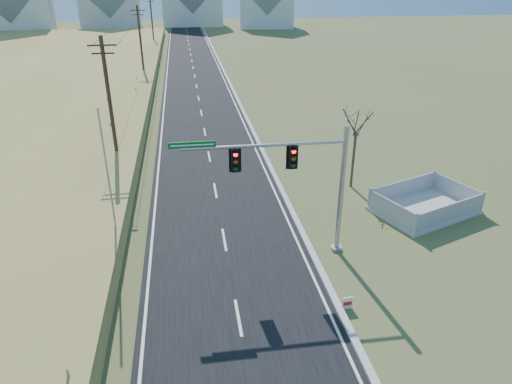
% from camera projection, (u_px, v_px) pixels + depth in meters
% --- Properties ---
extents(ground, '(260.00, 260.00, 0.00)m').
position_uv_depth(ground, '(233.00, 288.00, 20.11)').
color(ground, '#535D2D').
rests_on(ground, ground).
extents(road, '(8.00, 180.00, 0.06)m').
position_uv_depth(road, '(194.00, 71.00, 64.58)').
color(road, black).
rests_on(road, ground).
extents(curb, '(0.30, 180.00, 0.18)m').
position_uv_depth(curb, '(223.00, 69.00, 65.14)').
color(curb, '#B2AFA8').
rests_on(curb, ground).
extents(utility_pole_near, '(1.80, 0.26, 9.00)m').
position_uv_depth(utility_pole_near, '(110.00, 103.00, 30.50)').
color(utility_pole_near, '#422D1E').
rests_on(utility_pole_near, ground).
extents(utility_pole_mid, '(1.80, 0.26, 9.00)m').
position_uv_depth(utility_pole_mid, '(141.00, 42.00, 57.19)').
color(utility_pole_mid, '#422D1E').
rests_on(utility_pole_mid, ground).
extents(utility_pole_far, '(1.80, 0.26, 9.00)m').
position_uv_depth(utility_pole_far, '(152.00, 20.00, 83.89)').
color(utility_pole_far, '#422D1E').
rests_on(utility_pole_far, ground).
extents(traffic_signal_mast, '(8.13, 0.55, 6.46)m').
position_uv_depth(traffic_signal_mast, '(304.00, 178.00, 20.91)').
color(traffic_signal_mast, '#9EA0A5').
rests_on(traffic_signal_mast, ground).
extents(fence_enclosure, '(6.56, 5.52, 1.27)m').
position_uv_depth(fence_enclosure, '(424.00, 207.00, 26.48)').
color(fence_enclosure, '#B7B5AD').
rests_on(fence_enclosure, ground).
extents(open_sign, '(0.46, 0.08, 0.57)m').
position_uv_depth(open_sign, '(347.00, 303.00, 18.72)').
color(open_sign, white).
rests_on(open_sign, ground).
extents(flagpole, '(0.33, 0.33, 7.25)m').
position_uv_depth(flagpole, '(111.00, 197.00, 21.77)').
color(flagpole, '#B7B5AD').
rests_on(flagpole, ground).
extents(bare_tree, '(2.06, 2.06, 5.45)m').
position_uv_depth(bare_tree, '(357.00, 121.00, 27.77)').
color(bare_tree, '#4C3F33').
rests_on(bare_tree, ground).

